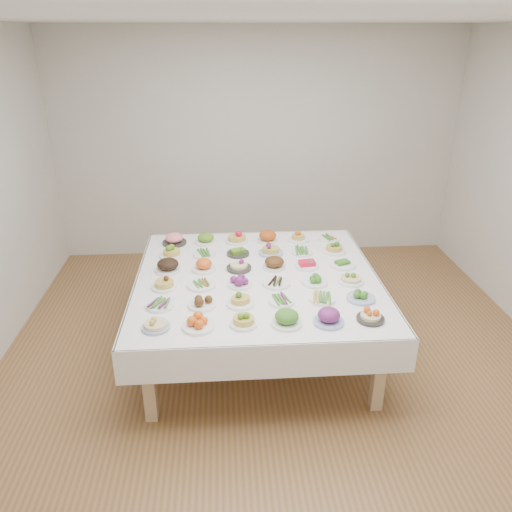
{
  "coord_description": "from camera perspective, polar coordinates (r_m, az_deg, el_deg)",
  "views": [
    {
      "loc": [
        -0.45,
        -3.69,
        2.71
      ],
      "look_at": [
        -0.17,
        0.36,
        0.88
      ],
      "focal_mm": 35.0,
      "sensor_mm": 36.0,
      "label": 1
    }
  ],
  "objects": [
    {
      "name": "dish_19",
      "position": [
        4.49,
        -5.98,
        -1.05
      ],
      "size": [
        0.21,
        0.21,
        0.11
      ],
      "color": "white",
      "rests_on": "display_table"
    },
    {
      "name": "display_table",
      "position": [
        4.41,
        0.14,
        -3.15
      ],
      "size": [
        2.12,
        2.12,
        0.75
      ],
      "color": "white",
      "rests_on": "ground"
    },
    {
      "name": "dish_1",
      "position": [
        3.65,
        -6.6,
        -7.45
      ],
      "size": [
        0.23,
        0.23,
        0.11
      ],
      "color": "white",
      "rests_on": "display_table"
    },
    {
      "name": "dish_3",
      "position": [
        3.66,
        3.54,
        -6.84
      ],
      "size": [
        0.26,
        0.26,
        0.15
      ],
      "color": "white",
      "rests_on": "display_table"
    },
    {
      "name": "dish_11",
      "position": [
        4.08,
        11.93,
        -4.41
      ],
      "size": [
        0.23,
        0.23,
        0.09
      ],
      "color": "#4C66B2",
      "rests_on": "display_table"
    },
    {
      "name": "dish_34",
      "position": [
        5.12,
        4.86,
        2.25
      ],
      "size": [
        0.21,
        0.21,
        0.11
      ],
      "color": "white",
      "rests_on": "display_table"
    },
    {
      "name": "dish_28",
      "position": [
        4.84,
        5.25,
        0.56
      ],
      "size": [
        0.2,
        0.2,
        0.05
      ],
      "color": "white",
      "rests_on": "display_table"
    },
    {
      "name": "dish_22",
      "position": [
        4.55,
        5.84,
        -0.94
      ],
      "size": [
        0.21,
        0.21,
        0.08
      ],
      "color": "white",
      "rests_on": "display_table"
    },
    {
      "name": "dish_9",
      "position": [
        3.97,
        2.91,
        -5.04
      ],
      "size": [
        0.21,
        0.21,
        0.05
      ],
      "color": "white",
      "rests_on": "display_table"
    },
    {
      "name": "dish_24",
      "position": [
        4.8,
        -9.63,
        0.68
      ],
      "size": [
        0.23,
        0.23,
        0.14
      ],
      "color": "white",
      "rests_on": "display_table"
    },
    {
      "name": "dish_20",
      "position": [
        4.49,
        -1.97,
        -0.96
      ],
      "size": [
        0.22,
        0.22,
        0.11
      ],
      "color": "#2C2927",
      "rests_on": "display_table"
    },
    {
      "name": "dish_15",
      "position": [
        4.23,
        2.33,
        -2.98
      ],
      "size": [
        0.24,
        0.23,
        0.06
      ],
      "color": "white",
      "rests_on": "display_table"
    },
    {
      "name": "dish_26",
      "position": [
        4.79,
        -2.07,
        0.5
      ],
      "size": [
        0.21,
        0.21,
        0.09
      ],
      "color": "#2C2927",
      "rests_on": "display_table"
    },
    {
      "name": "dish_30",
      "position": [
        5.09,
        -9.33,
        2.08
      ],
      "size": [
        0.24,
        0.24,
        0.14
      ],
      "color": "#2C2927",
      "rests_on": "display_table"
    },
    {
      "name": "dish_5",
      "position": [
        3.81,
        13.0,
        -6.41
      ],
      "size": [
        0.2,
        0.2,
        0.12
      ],
      "color": "#2C2927",
      "rests_on": "display_table"
    },
    {
      "name": "dish_23",
      "position": [
        4.62,
        9.84,
        -0.77
      ],
      "size": [
        0.23,
        0.23,
        0.09
      ],
      "color": "white",
      "rests_on": "display_table"
    },
    {
      "name": "dish_14",
      "position": [
        4.2,
        -1.85,
        -2.83
      ],
      "size": [
        0.21,
        0.21,
        0.1
      ],
      "color": "white",
      "rests_on": "display_table"
    },
    {
      "name": "dish_2",
      "position": [
        3.66,
        -1.42,
        -7.2
      ],
      "size": [
        0.2,
        0.2,
        0.12
      ],
      "color": "white",
      "rests_on": "display_table"
    },
    {
      "name": "room_envelope",
      "position": [
        3.82,
        2.97,
        10.93
      ],
      "size": [
        5.02,
        5.02,
        2.81
      ],
      "color": "#925F3D",
      "rests_on": "ground"
    },
    {
      "name": "dish_21",
      "position": [
        4.51,
        2.12,
        -0.7
      ],
      "size": [
        0.21,
        0.21,
        0.13
      ],
      "color": "white",
      "rests_on": "display_table"
    },
    {
      "name": "dish_16",
      "position": [
        4.27,
        6.74,
        -2.7
      ],
      "size": [
        0.22,
        0.22,
        0.09
      ],
      "color": "white",
      "rests_on": "display_table"
    },
    {
      "name": "dish_10",
      "position": [
        4.02,
        7.55,
        -4.8
      ],
      "size": [
        0.2,
        0.2,
        0.05
      ],
      "color": "white",
      "rests_on": "display_table"
    },
    {
      "name": "dish_27",
      "position": [
        4.8,
        1.72,
        0.85
      ],
      "size": [
        0.23,
        0.23,
        0.13
      ],
      "color": "#4C66B2",
      "rests_on": "display_table"
    },
    {
      "name": "dish_32",
      "position": [
        5.07,
        -2.19,
        2.29
      ],
      "size": [
        0.22,
        0.22,
        0.14
      ],
      "color": "white",
      "rests_on": "display_table"
    },
    {
      "name": "dish_35",
      "position": [
        5.18,
        8.32,
        2.04
      ],
      "size": [
        0.22,
        0.22,
        0.05
      ],
      "color": "white",
      "rests_on": "display_table"
    },
    {
      "name": "dish_8",
      "position": [
        3.91,
        -1.79,
        -4.73
      ],
      "size": [
        0.23,
        0.22,
        0.14
      ],
      "color": "white",
      "rests_on": "display_table"
    },
    {
      "name": "dish_17",
      "position": [
        4.33,
        10.82,
        -2.31
      ],
      "size": [
        0.22,
        0.22,
        0.12
      ],
      "color": "white",
      "rests_on": "display_table"
    },
    {
      "name": "dish_25",
      "position": [
        4.8,
        -5.91,
        0.32
      ],
      "size": [
        0.22,
        0.21,
        0.05
      ],
      "color": "white",
      "rests_on": "display_table"
    },
    {
      "name": "dish_6",
      "position": [
        3.97,
        -10.87,
        -5.41
      ],
      "size": [
        0.22,
        0.22,
        0.05
      ],
      "color": "white",
      "rests_on": "display_table"
    },
    {
      "name": "dish_4",
      "position": [
        3.72,
        8.32,
        -6.8
      ],
      "size": [
        0.23,
        0.23,
        0.13
      ],
      "color": "#4C66B2",
      "rests_on": "display_table"
    },
    {
      "name": "dish_13",
      "position": [
        4.23,
        -6.25,
        -3.23
      ],
      "size": [
        0.24,
        0.24,
        0.05
      ],
      "color": "white",
      "rests_on": "display_table"
    },
    {
      "name": "dish_33",
      "position": [
        5.08,
        1.34,
        2.24
      ],
      "size": [
        0.2,
        0.2,
        0.12
      ],
      "color": "white",
      "rests_on": "display_table"
    },
    {
      "name": "dish_12",
      "position": [
        4.23,
        -10.45,
        -2.96
      ],
      "size": [
        0.21,
        0.21,
        0.12
      ],
      "color": "white",
      "rests_on": "display_table"
    },
    {
      "name": "dish_7",
      "position": [
        3.92,
        -6.19,
        -5.1
      ],
      "size": [
        0.22,
        0.22,
        0.1
      ],
      "color": "white",
      "rests_on": "display_table"
    },
    {
      "name": "dish_29",
      "position": [
        4.89,
        8.93,
        1.09
      ],
      "size": [
        0.22,
        0.22,
        0.13
      ],
      "color": "white",
      "rests_on": "display_table"
    },
    {
      "name": "dish_0",
      "position": [
        3.69,
        -11.38,
        -7.45
      ],
      "size": [
        0.2,
        0.2,
        0.11
      ],
      "color": "#4C66B2",
      "rests_on": "display_table"
    },
    {
      "name": "dish_18",
      "position": [
        4.52,
        -10.04,
        -0.92
      ],
      "size": [
        0.24,
        0.24,
        0.14
      ],
      "color": "white",
      "rests_on": "display_table"
    },
    {
      "name": "dish_31",
      "position": [
        5.07,
        -5.77,
        2.16
      ],
      "size": [
        0.23,
        0.23,
        0.13
      ],
      "color": "white",
      "rests_on": "display_table"
    }
  ]
}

